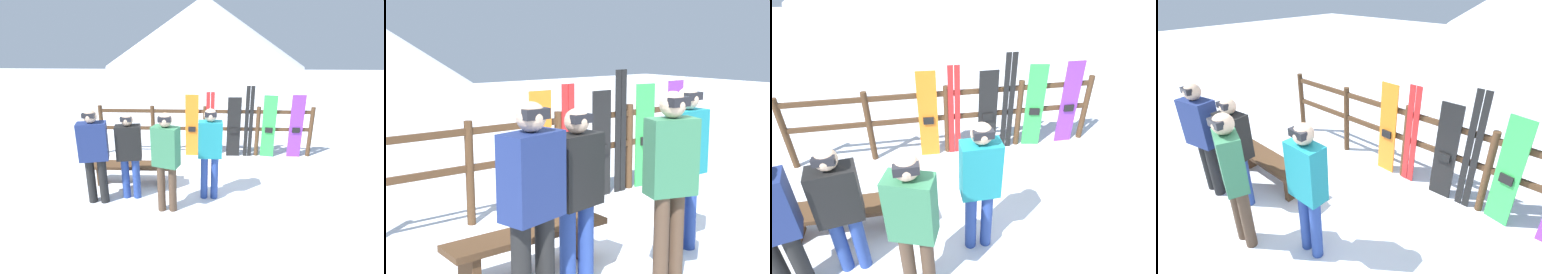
# 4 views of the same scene
# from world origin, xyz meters

# --- Properties ---
(ground_plane) EXTENTS (40.00, 40.00, 0.00)m
(ground_plane) POSITION_xyz_m (0.00, 0.00, 0.00)
(ground_plane) COLOR white
(fence) EXTENTS (5.15, 0.10, 1.22)m
(fence) POSITION_xyz_m (-0.00, 1.84, 0.72)
(fence) COLOR #4C331E
(fence) RESTS_ON ground
(bench) EXTENTS (1.59, 0.36, 0.43)m
(bench) POSITION_xyz_m (-1.48, 0.28, 0.33)
(bench) COLOR #4C331E
(bench) RESTS_ON ground
(person_navy) EXTENTS (0.52, 0.36, 1.70)m
(person_navy) POSITION_xyz_m (-1.89, -0.43, 0.98)
(person_navy) COLOR black
(person_navy) RESTS_ON ground
(person_plaid_green) EXTENTS (0.47, 0.36, 1.71)m
(person_plaid_green) POSITION_xyz_m (-0.64, -0.65, 1.00)
(person_plaid_green) COLOR #4C3828
(person_plaid_green) RESTS_ON ground
(person_teal) EXTENTS (0.41, 0.23, 1.68)m
(person_teal) POSITION_xyz_m (0.07, -0.21, 0.98)
(person_teal) COLOR navy
(person_teal) RESTS_ON ground
(person_black) EXTENTS (0.46, 0.30, 1.59)m
(person_black) POSITION_xyz_m (-1.34, -0.25, 0.92)
(person_black) COLOR navy
(person_black) RESTS_ON ground
(snowboard_orange) EXTENTS (0.31, 0.07, 1.52)m
(snowboard_orange) POSITION_xyz_m (-0.31, 1.78, 0.75)
(snowboard_orange) COLOR orange
(snowboard_orange) RESTS_ON ground
(ski_pair_red) EXTENTS (0.19, 0.02, 1.58)m
(ski_pair_red) POSITION_xyz_m (0.12, 1.79, 0.79)
(ski_pair_red) COLOR red
(ski_pair_red) RESTS_ON ground
(snowboard_black_stripe) EXTENTS (0.32, 0.06, 1.46)m
(snowboard_black_stripe) POSITION_xyz_m (0.68, 1.78, 0.73)
(snowboard_black_stripe) COLOR black
(snowboard_black_stripe) RESTS_ON ground
(ski_pair_black) EXTENTS (0.19, 0.02, 1.73)m
(ski_pair_black) POSITION_xyz_m (1.04, 1.79, 0.86)
(ski_pair_black) COLOR black
(ski_pair_black) RESTS_ON ground
(snowboard_green) EXTENTS (0.31, 0.10, 1.51)m
(snowboard_green) POSITION_xyz_m (1.51, 1.78, 0.75)
(snowboard_green) COLOR green
(snowboard_green) RESTS_ON ground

